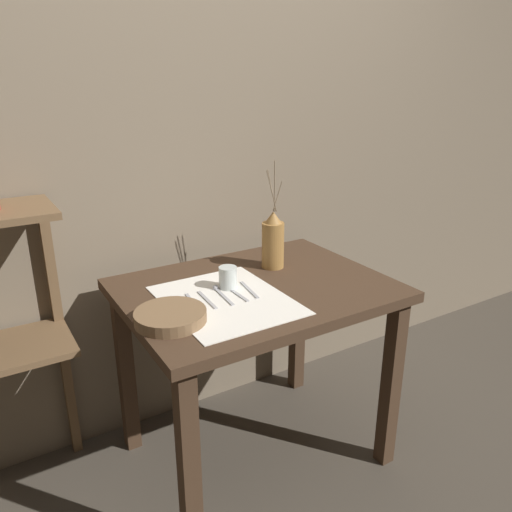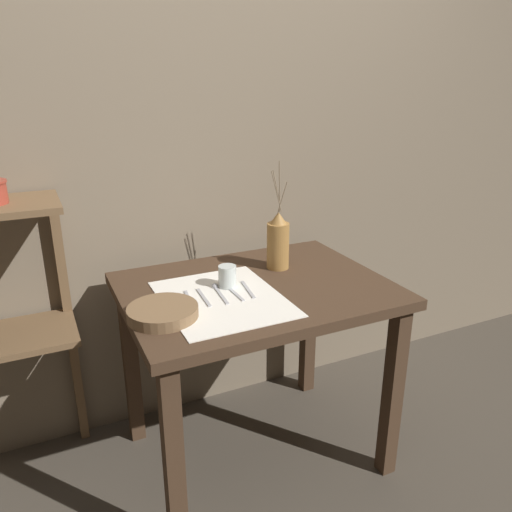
{
  "view_description": "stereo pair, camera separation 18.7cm",
  "coord_description": "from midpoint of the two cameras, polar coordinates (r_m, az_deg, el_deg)",
  "views": [
    {
      "loc": [
        -0.91,
        -1.5,
        1.54
      ],
      "look_at": [
        0.0,
        0.0,
        0.91
      ],
      "focal_mm": 35.0,
      "sensor_mm": 36.0,
      "label": 1
    },
    {
      "loc": [
        -0.75,
        -1.59,
        1.54
      ],
      "look_at": [
        0.0,
        0.0,
        0.91
      ],
      "focal_mm": 35.0,
      "sensor_mm": 36.0,
      "label": 2
    }
  ],
  "objects": [
    {
      "name": "wooden_bowl",
      "position": [
        1.67,
        -12.96,
        -6.83
      ],
      "size": [
        0.24,
        0.24,
        0.04
      ],
      "color": "brown",
      "rests_on": "wooden_table"
    },
    {
      "name": "fork_outer",
      "position": [
        1.78,
        -10.25,
        -5.34
      ],
      "size": [
        0.04,
        0.16,
        0.0
      ],
      "color": "#A8A8AD",
      "rests_on": "wooden_table"
    },
    {
      "name": "spoon_inner",
      "position": [
        1.88,
        -5.91,
        -3.74
      ],
      "size": [
        0.02,
        0.17,
        0.02
      ],
      "color": "#A8A8AD",
      "rests_on": "wooden_table"
    },
    {
      "name": "wooden_table",
      "position": [
        1.96,
        -2.77,
        -6.73
      ],
      "size": [
        1.0,
        0.76,
        0.79
      ],
      "color": "#422D1E",
      "rests_on": "ground_plane"
    },
    {
      "name": "fork_inner",
      "position": [
        1.8,
        -8.6,
        -5.02
      ],
      "size": [
        0.02,
        0.16,
        0.0
      ],
      "color": "#A8A8AD",
      "rests_on": "wooden_table"
    },
    {
      "name": "stone_wall_back",
      "position": [
        2.23,
        -9.19,
        10.76
      ],
      "size": [
        7.0,
        0.06,
        2.4
      ],
      "color": "#7A6B56",
      "rests_on": "ground_plane"
    },
    {
      "name": "glass_tumbler_near",
      "position": [
        1.87,
        -6.09,
        -2.52
      ],
      "size": [
        0.07,
        0.07,
        0.08
      ],
      "color": "silver",
      "rests_on": "wooden_table"
    },
    {
      "name": "linen_cloth",
      "position": [
        1.8,
        -6.47,
        -5.08
      ],
      "size": [
        0.42,
        0.51,
        0.0
      ],
      "color": "white",
      "rests_on": "wooden_table"
    },
    {
      "name": "ground_plane",
      "position": [
        2.34,
        -2.48,
        -21.5
      ],
      "size": [
        12.0,
        12.0,
        0.0
      ],
      "primitive_type": "plane",
      "color": "#473F35"
    },
    {
      "name": "spoon_outer",
      "position": [
        1.86,
        -7.19,
        -4.04
      ],
      "size": [
        0.03,
        0.17,
        0.02
      ],
      "color": "#A8A8AD",
      "rests_on": "wooden_table"
    },
    {
      "name": "pitcher_with_flowers",
      "position": [
        2.05,
        -0.65,
        1.62
      ],
      "size": [
        0.09,
        0.09,
        0.45
      ],
      "color": "olive",
      "rests_on": "wooden_table"
    },
    {
      "name": "knife_center",
      "position": [
        1.86,
        -3.65,
        -3.92
      ],
      "size": [
        0.03,
        0.16,
        0.0
      ],
      "color": "#A8A8AD",
      "rests_on": "wooden_table"
    }
  ]
}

